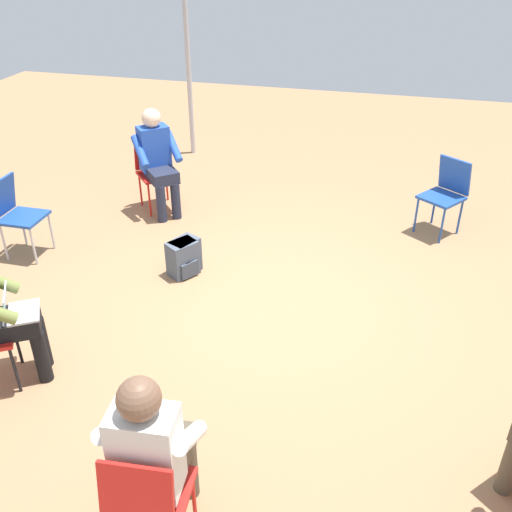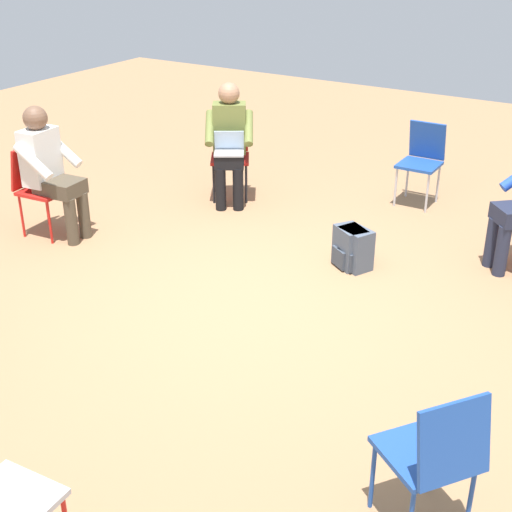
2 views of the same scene
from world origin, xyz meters
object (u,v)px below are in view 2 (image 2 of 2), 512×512
Objects in this scene: chair_southwest at (230,151)px; person_with_laptop at (229,138)px; chair_west at (422,157)px; person_in_white at (49,166)px; backpack_near_laptop_user at (350,249)px; chair_south at (38,184)px; backpack_by_empty_chair at (355,251)px; chair_northeast at (435,453)px.

chair_southwest is 0.26m from person_with_laptop.
chair_southwest is at bearing 25.20° from chair_west.
chair_southwest is 1.96m from person_in_white.
chair_west is 2.36× the size of backpack_near_laptop_user.
chair_south reaches higher than backpack_near_laptop_user.
person_with_laptop is 3.44× the size of backpack_by_empty_chair.
chair_south is 2.04m from chair_southwest.
person_with_laptop is at bearing 90.00° from chair_southwest.
person_with_laptop is at bearing -113.43° from backpack_near_laptop_user.
chair_west is 1.82m from backpack_by_empty_chair.
chair_northeast is 1.00× the size of chair_southwest.
chair_southwest is at bearing 150.76° from person_in_white.
person_with_laptop reaches higher than backpack_near_laptop_user.
chair_southwest is at bearing -116.11° from backpack_near_laptop_user.
person_with_laptop is 1.86m from person_in_white.
chair_south is at bearing -72.45° from backpack_near_laptop_user.
chair_west is (-2.67, 2.78, 0.00)m from chair_south.
person_with_laptop and person_in_white have the same top height.
person_in_white is (1.78, -0.80, 0.20)m from chair_southwest.
chair_south is at bearing 43.29° from chair_west.
chair_northeast is 1.00× the size of chair_south.
chair_southwest is (-1.80, 0.97, 0.00)m from chair_south.
person_in_white is at bearing 90.00° from chair_south.
person_with_laptop is 1.99m from backpack_near_laptop_user.
person_with_laptop reaches higher than backpack_by_empty_chair.
person_in_white reaches higher than chair_southwest.
backpack_by_empty_chair is at bearing 122.18° from chair_southwest.
chair_west is 2.02m from chair_southwest.
chair_west is 1.00× the size of chair_southwest.
chair_south is at bearing -90.00° from person_in_white.
person_in_white is 3.44× the size of backpack_by_empty_chair.
chair_southwest is at bearing -90.00° from person_with_laptop.
backpack_near_laptop_user is at bearing -96.45° from backpack_by_empty_chair.
person_with_laptop is (-3.27, -3.35, 0.20)m from chair_northeast.
chair_west is at bearing 178.41° from person_with_laptop.
person_with_laptop is at bearing 142.35° from chair_south.
chair_south is at bearing 29.54° from chair_southwest.
chair_south is 1.97m from person_with_laptop.
backpack_by_empty_chair is at bearing 92.14° from chair_west.
chair_northeast is 4.85m from chair_southwest.
backpack_near_laptop_user is (-2.50, -1.59, -0.34)m from chair_northeast.
chair_west is at bearing -177.31° from backpack_by_empty_chair.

